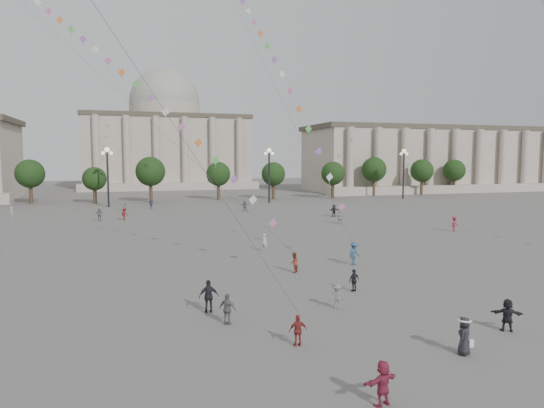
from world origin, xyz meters
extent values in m
plane|color=#575452|center=(0.00, 0.00, 0.00)|extent=(360.00, 360.00, 0.00)
cube|color=#AB9F8F|center=(75.00, 95.00, 8.00)|extent=(80.00, 22.00, 16.00)
cube|color=#494236|center=(75.00, 95.00, 16.60)|extent=(81.60, 22.44, 1.20)
cube|color=#AB9F8F|center=(75.00, 82.00, 1.00)|extent=(84.00, 4.00, 2.00)
cube|color=#AB9F8F|center=(0.00, 130.00, 10.00)|extent=(46.00, 30.00, 20.00)
cube|color=#494236|center=(0.00, 130.00, 20.60)|extent=(46.92, 30.60, 1.20)
cube|color=#AB9F8F|center=(0.00, 113.00, 1.00)|extent=(48.30, 4.00, 2.00)
cylinder|color=#AB9F8F|center=(0.00, 130.00, 22.50)|extent=(21.00, 21.00, 5.00)
sphere|color=#97988A|center=(0.00, 130.00, 25.00)|extent=(21.00, 21.00, 21.00)
cylinder|color=#3D2B1E|center=(-30.00, 78.00, 1.76)|extent=(0.70, 0.70, 3.52)
sphere|color=black|center=(-30.00, 78.00, 5.44)|extent=(5.12, 5.12, 5.12)
cylinder|color=#3D2B1E|center=(-18.00, 78.00, 1.76)|extent=(0.70, 0.70, 3.52)
sphere|color=black|center=(-18.00, 78.00, 5.44)|extent=(5.12, 5.12, 5.12)
cylinder|color=#3D2B1E|center=(-6.00, 78.00, 1.76)|extent=(0.70, 0.70, 3.52)
sphere|color=black|center=(-6.00, 78.00, 5.44)|extent=(5.12, 5.12, 5.12)
cylinder|color=#3D2B1E|center=(6.00, 78.00, 1.76)|extent=(0.70, 0.70, 3.52)
sphere|color=black|center=(6.00, 78.00, 5.44)|extent=(5.12, 5.12, 5.12)
cylinder|color=#3D2B1E|center=(18.00, 78.00, 1.76)|extent=(0.70, 0.70, 3.52)
sphere|color=black|center=(18.00, 78.00, 5.44)|extent=(5.12, 5.12, 5.12)
cylinder|color=#3D2B1E|center=(30.00, 78.00, 1.76)|extent=(0.70, 0.70, 3.52)
sphere|color=black|center=(30.00, 78.00, 5.44)|extent=(5.12, 5.12, 5.12)
cylinder|color=#3D2B1E|center=(42.00, 78.00, 1.76)|extent=(0.70, 0.70, 3.52)
sphere|color=black|center=(42.00, 78.00, 5.44)|extent=(5.12, 5.12, 5.12)
cylinder|color=#3D2B1E|center=(54.00, 78.00, 1.76)|extent=(0.70, 0.70, 3.52)
sphere|color=black|center=(54.00, 78.00, 5.44)|extent=(5.12, 5.12, 5.12)
cylinder|color=#3D2B1E|center=(66.00, 78.00, 1.76)|extent=(0.70, 0.70, 3.52)
sphere|color=black|center=(66.00, 78.00, 5.44)|extent=(5.12, 5.12, 5.12)
cylinder|color=#262628|center=(-15.00, 70.00, 5.00)|extent=(0.36, 0.36, 10.00)
sphere|color=#FFE5B2|center=(-15.00, 70.00, 10.20)|extent=(0.90, 0.90, 0.90)
sphere|color=#FFE5B2|center=(-15.70, 70.00, 9.60)|extent=(0.60, 0.60, 0.60)
sphere|color=#FFE5B2|center=(-14.30, 70.00, 9.60)|extent=(0.60, 0.60, 0.60)
cylinder|color=#262628|center=(15.00, 70.00, 5.00)|extent=(0.36, 0.36, 10.00)
sphere|color=#FFE5B2|center=(15.00, 70.00, 10.20)|extent=(0.90, 0.90, 0.90)
sphere|color=#FFE5B2|center=(14.30, 70.00, 9.60)|extent=(0.60, 0.60, 0.60)
sphere|color=#FFE5B2|center=(15.70, 70.00, 9.60)|extent=(0.60, 0.60, 0.60)
cylinder|color=#262628|center=(45.00, 70.00, 5.00)|extent=(0.36, 0.36, 10.00)
sphere|color=#FFE5B2|center=(45.00, 70.00, 10.20)|extent=(0.90, 0.90, 0.90)
sphere|color=#FFE5B2|center=(44.30, 70.00, 9.60)|extent=(0.60, 0.60, 0.60)
sphere|color=#FFE5B2|center=(45.70, 70.00, 9.60)|extent=(0.60, 0.60, 0.60)
imported|color=navy|center=(-7.89, 64.07, 0.76)|extent=(0.95, 0.57, 1.52)
imported|color=black|center=(6.34, -1.78, 0.83)|extent=(1.56, 1.23, 1.66)
imported|color=#B3B4AF|center=(-12.23, 60.68, 0.81)|extent=(1.19, 1.53, 1.62)
imported|color=slate|center=(-0.39, 3.99, 0.74)|extent=(1.10, 0.92, 1.48)
imported|color=#B9B9B4|center=(15.33, 37.55, 0.94)|extent=(1.80, 1.30, 1.88)
imported|color=maroon|center=(25.45, 27.32, 0.92)|extent=(1.36, 1.13, 1.84)
imported|color=black|center=(17.76, 45.06, 0.92)|extent=(1.78, 0.96, 1.83)
imported|color=beige|center=(-27.97, 56.83, 0.83)|extent=(0.50, 0.67, 1.65)
imported|color=slate|center=(6.81, 56.43, 0.92)|extent=(1.78, 1.15, 1.83)
imported|color=#B7B8B4|center=(0.40, 22.20, 0.84)|extent=(0.73, 0.70, 1.69)
imported|color=slate|center=(-15.59, 49.56, 0.92)|extent=(1.14, 0.64, 1.84)
imported|color=maroon|center=(-12.23, 49.63, 0.92)|extent=(1.25, 1.35, 1.83)
imported|color=maroon|center=(-4.44, -0.57, 0.74)|extent=(0.89, 0.41, 1.48)
imported|color=black|center=(-7.61, 5.50, 0.94)|extent=(1.14, 0.57, 1.88)
imported|color=#972942|center=(-3.44, -6.56, 0.82)|extent=(1.59, 0.87, 1.63)
imported|color=slate|center=(-7.00, 3.24, 0.83)|extent=(1.01, 0.93, 1.66)
imported|color=black|center=(2.23, 7.11, 0.75)|extent=(0.95, 0.64, 1.49)
imported|color=brown|center=(0.20, 13.19, 0.78)|extent=(0.94, 0.96, 1.56)
imported|color=#30506C|center=(5.77, 14.22, 0.96)|extent=(1.43, 1.20, 1.92)
imported|color=black|center=(2.29, -3.64, 0.85)|extent=(0.99, 0.95, 1.70)
cone|color=white|center=(2.29, -3.64, 1.62)|extent=(0.52, 0.52, 0.14)
cylinder|color=white|center=(2.29, -3.64, 1.56)|extent=(0.60, 0.60, 0.02)
cube|color=white|center=(2.54, -3.79, 0.55)|extent=(0.22, 0.10, 0.35)
cylinder|color=#3F3F3F|center=(-9.73, 0.78, 10.03)|extent=(0.02, 0.02, 20.09)
cylinder|color=#3F3F3F|center=(-16.91, 34.01, 19.93)|extent=(0.02, 0.02, 65.30)
cube|color=#C869A3|center=(-1.02, 14.68, 3.67)|extent=(0.76, 0.25, 0.76)
cube|color=white|center=(-2.25, 16.16, 5.41)|extent=(0.76, 0.25, 0.76)
cube|color=#9F60C0|center=(-3.47, 17.65, 7.02)|extent=(0.76, 0.25, 0.76)
cube|color=#5BBA56|center=(-4.69, 19.14, 8.55)|extent=(0.76, 0.25, 0.76)
cube|color=orange|center=(-5.91, 20.63, 10.02)|extent=(0.76, 0.25, 0.76)
cube|color=#C869A3|center=(-7.13, 22.11, 11.45)|extent=(0.76, 0.25, 0.76)
cube|color=white|center=(-8.36, 23.60, 12.85)|extent=(0.76, 0.25, 0.76)
cube|color=#9F60C0|center=(-9.58, 25.09, 14.21)|extent=(0.76, 0.25, 0.76)
cube|color=#5BBA56|center=(-10.80, 26.57, 15.55)|extent=(0.76, 0.25, 0.76)
cube|color=orange|center=(-12.02, 28.06, 16.86)|extent=(0.76, 0.25, 0.76)
cube|color=#C869A3|center=(-13.24, 29.55, 18.16)|extent=(0.76, 0.25, 0.76)
cube|color=white|center=(-14.47, 31.04, 19.44)|extent=(0.76, 0.25, 0.76)
cube|color=#9F60C0|center=(-15.69, 32.52, 20.70)|extent=(0.76, 0.25, 0.76)
cube|color=#5BBA56|center=(-16.91, 34.01, 21.95)|extent=(0.76, 0.25, 0.76)
cube|color=orange|center=(-18.13, 35.50, 23.19)|extent=(0.76, 0.25, 0.76)
cube|color=#C869A3|center=(-19.36, 36.98, 24.41)|extent=(0.76, 0.25, 0.76)
cube|color=white|center=(-20.58, 38.47, 25.62)|extent=(0.76, 0.25, 0.76)
cylinder|color=#3F3F3F|center=(3.12, 40.31, 25.25)|extent=(0.02, 0.02, 70.76)
cube|color=#C869A3|center=(5.56, 16.31, 4.58)|extent=(0.76, 0.25, 0.76)
cube|color=white|center=(5.34, 18.39, 7.05)|extent=(0.76, 0.25, 0.76)
cube|color=#9F60C0|center=(5.13, 20.48, 9.33)|extent=(0.76, 0.25, 0.76)
cube|color=#5BBA56|center=(4.92, 22.57, 11.50)|extent=(0.76, 0.25, 0.76)
cube|color=orange|center=(4.71, 24.66, 13.59)|extent=(0.76, 0.25, 0.76)
cube|color=#C869A3|center=(4.50, 26.74, 15.62)|extent=(0.76, 0.25, 0.76)
cube|color=white|center=(4.28, 28.83, 17.60)|extent=(0.76, 0.25, 0.76)
cube|color=#9F60C0|center=(4.07, 30.92, 19.53)|extent=(0.76, 0.25, 0.76)
cube|color=#5BBA56|center=(3.86, 33.01, 21.43)|extent=(0.76, 0.25, 0.76)
cube|color=orange|center=(3.65, 35.09, 23.30)|extent=(0.76, 0.25, 0.76)
cube|color=#C869A3|center=(3.44, 37.18, 25.14)|extent=(0.76, 0.25, 0.76)
cube|color=white|center=(3.23, 39.27, 26.95)|extent=(0.76, 0.25, 0.76)
cube|color=#9F60C0|center=(3.01, 41.36, 28.75)|extent=(0.76, 0.25, 0.76)
camera|label=1|loc=(-11.91, -21.11, 8.72)|focal=32.00mm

